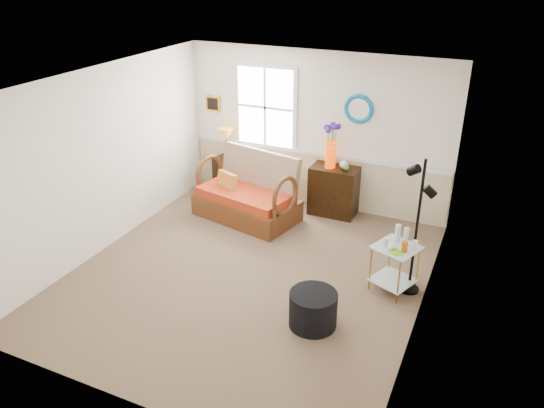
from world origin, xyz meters
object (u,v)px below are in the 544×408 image
at_px(lamp_stand, 227,175).
at_px(ottoman, 313,309).
at_px(cabinet, 334,190).
at_px(floor_lamp, 417,228).
at_px(side_table, 394,268).
at_px(loveseat, 246,188).

height_order(lamp_stand, ottoman, lamp_stand).
distance_m(cabinet, floor_lamp, 2.42).
bearing_deg(ottoman, side_table, 58.08).
relative_size(cabinet, floor_lamp, 0.45).
height_order(cabinet, side_table, cabinet).
height_order(lamp_stand, floor_lamp, floor_lamp).
bearing_deg(cabinet, ottoman, -76.40).
bearing_deg(lamp_stand, cabinet, -0.96).
height_order(cabinet, floor_lamp, floor_lamp).
relative_size(loveseat, side_table, 2.55).
height_order(side_table, ottoman, side_table).
bearing_deg(ottoman, floor_lamp, 53.03).
distance_m(loveseat, cabinet, 1.45).
relative_size(cabinet, ottoman, 1.46).
height_order(floor_lamp, ottoman, floor_lamp).
height_order(cabinet, ottoman, cabinet).
height_order(loveseat, lamp_stand, loveseat).
xyz_separation_m(loveseat, side_table, (2.64, -1.07, -0.21)).
bearing_deg(floor_lamp, loveseat, -176.52).
distance_m(lamp_stand, cabinet, 2.03).
xyz_separation_m(lamp_stand, side_table, (3.44, -1.85, -0.02)).
distance_m(lamp_stand, floor_lamp, 4.09).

